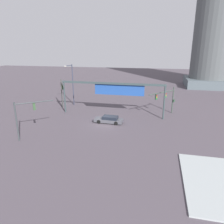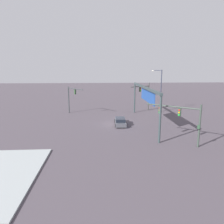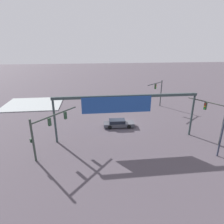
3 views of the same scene
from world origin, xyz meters
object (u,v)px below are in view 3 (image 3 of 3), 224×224
object	(u,v)px
traffic_signal_opposite_side	(158,89)
sedan_car_approaching	(118,123)
traffic_signal_near_corner	(46,127)
traffic_signal_cross_street	(215,115)

from	to	relation	value
traffic_signal_opposite_side	sedan_car_approaching	world-z (taller)	traffic_signal_opposite_side
traffic_signal_near_corner	sedan_car_approaching	xyz separation A→B (m)	(-9.46, -6.69, -2.91)
traffic_signal_cross_street	sedan_car_approaching	bearing A→B (deg)	29.55
traffic_signal_near_corner	traffic_signal_opposite_side	world-z (taller)	traffic_signal_opposite_side
sedan_car_approaching	traffic_signal_near_corner	bearing A→B (deg)	-142.36
traffic_signal_near_corner	traffic_signal_opposite_side	distance (m)	24.57
traffic_signal_opposite_side	traffic_signal_cross_street	bearing A→B (deg)	57.76
traffic_signal_near_corner	traffic_signal_cross_street	size ratio (longest dim) A/B	0.90
traffic_signal_near_corner	sedan_car_approaching	bearing A→B (deg)	-15.30
traffic_signal_cross_street	sedan_car_approaching	xyz separation A→B (m)	(11.53, -6.48, -3.39)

